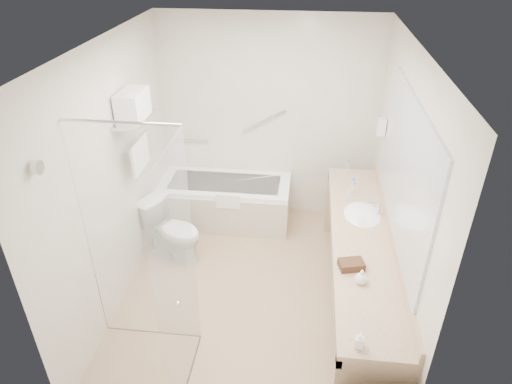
# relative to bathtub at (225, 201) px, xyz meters

# --- Properties ---
(floor) EXTENTS (3.20, 3.20, 0.00)m
(floor) POSITION_rel_bathtub_xyz_m (0.50, -1.24, -0.28)
(floor) COLOR tan
(floor) RESTS_ON ground
(ceiling) EXTENTS (2.60, 3.20, 0.10)m
(ceiling) POSITION_rel_bathtub_xyz_m (0.50, -1.24, 2.22)
(ceiling) COLOR silver
(ceiling) RESTS_ON wall_back
(wall_back) EXTENTS (2.60, 0.10, 2.50)m
(wall_back) POSITION_rel_bathtub_xyz_m (0.50, 0.36, 0.97)
(wall_back) COLOR beige
(wall_back) RESTS_ON ground
(wall_front) EXTENTS (2.60, 0.10, 2.50)m
(wall_front) POSITION_rel_bathtub_xyz_m (0.50, -2.84, 0.97)
(wall_front) COLOR beige
(wall_front) RESTS_ON ground
(wall_left) EXTENTS (0.10, 3.20, 2.50)m
(wall_left) POSITION_rel_bathtub_xyz_m (-0.80, -1.24, 0.97)
(wall_left) COLOR beige
(wall_left) RESTS_ON ground
(wall_right) EXTENTS (0.10, 3.20, 2.50)m
(wall_right) POSITION_rel_bathtub_xyz_m (1.80, -1.24, 0.97)
(wall_right) COLOR beige
(wall_right) RESTS_ON ground
(bathtub) EXTENTS (1.60, 0.73, 0.59)m
(bathtub) POSITION_rel_bathtub_xyz_m (0.00, 0.00, 0.00)
(bathtub) COLOR white
(bathtub) RESTS_ON floor
(grab_bar_short) EXTENTS (0.40, 0.03, 0.03)m
(grab_bar_short) POSITION_rel_bathtub_xyz_m (-0.45, 0.32, 0.67)
(grab_bar_short) COLOR silver
(grab_bar_short) RESTS_ON wall_back
(grab_bar_long) EXTENTS (0.53, 0.03, 0.33)m
(grab_bar_long) POSITION_rel_bathtub_xyz_m (0.45, 0.32, 0.97)
(grab_bar_long) COLOR silver
(grab_bar_long) RESTS_ON wall_back
(shower_enclosure) EXTENTS (0.96, 0.91, 2.11)m
(shower_enclosure) POSITION_rel_bathtub_xyz_m (-0.13, -2.16, 0.79)
(shower_enclosure) COLOR silver
(shower_enclosure) RESTS_ON floor
(towel_shelf) EXTENTS (0.24, 0.55, 0.81)m
(towel_shelf) POSITION_rel_bathtub_xyz_m (-0.67, -0.89, 1.48)
(towel_shelf) COLOR silver
(towel_shelf) RESTS_ON wall_left
(vanity_counter) EXTENTS (0.55, 2.70, 0.95)m
(vanity_counter) POSITION_rel_bathtub_xyz_m (1.52, -1.39, 0.36)
(vanity_counter) COLOR #CDAF88
(vanity_counter) RESTS_ON floor
(sink) EXTENTS (0.40, 0.52, 0.14)m
(sink) POSITION_rel_bathtub_xyz_m (1.55, -0.99, 0.54)
(sink) COLOR white
(sink) RESTS_ON vanity_counter
(faucet) EXTENTS (0.03, 0.03, 0.14)m
(faucet) POSITION_rel_bathtub_xyz_m (1.70, -0.99, 0.65)
(faucet) COLOR silver
(faucet) RESTS_ON vanity_counter
(mirror) EXTENTS (0.02, 2.00, 1.20)m
(mirror) POSITION_rel_bathtub_xyz_m (1.79, -1.39, 1.27)
(mirror) COLOR #ADB3B9
(mirror) RESTS_ON wall_right
(hairdryer_unit) EXTENTS (0.08, 0.10, 0.18)m
(hairdryer_unit) POSITION_rel_bathtub_xyz_m (1.75, -0.19, 1.17)
(hairdryer_unit) COLOR white
(hairdryer_unit) RESTS_ON wall_right
(toilet) EXTENTS (0.79, 0.64, 0.68)m
(toilet) POSITION_rel_bathtub_xyz_m (-0.45, -0.79, 0.07)
(toilet) COLOR white
(toilet) RESTS_ON floor
(amenity_basket) EXTENTS (0.23, 0.18, 0.07)m
(amenity_basket) POSITION_rel_bathtub_xyz_m (1.39, -1.82, 0.61)
(amenity_basket) COLOR #4D2D1B
(amenity_basket) RESTS_ON vanity_counter
(soap_bottle_a) EXTENTS (0.07, 0.13, 0.06)m
(soap_bottle_a) POSITION_rel_bathtub_xyz_m (1.39, -2.64, 0.60)
(soap_bottle_a) COLOR white
(soap_bottle_a) RESTS_ON vanity_counter
(soap_bottle_b) EXTENTS (0.10, 0.13, 0.10)m
(soap_bottle_b) POSITION_rel_bathtub_xyz_m (1.46, -2.00, 0.62)
(soap_bottle_b) COLOR white
(soap_bottle_b) RESTS_ON vanity_counter
(water_bottle_left) EXTENTS (0.05, 0.05, 0.17)m
(water_bottle_left) POSITION_rel_bathtub_xyz_m (1.48, -0.65, 0.65)
(water_bottle_left) COLOR silver
(water_bottle_left) RESTS_ON vanity_counter
(water_bottle_mid) EXTENTS (0.06, 0.06, 0.18)m
(water_bottle_mid) POSITION_rel_bathtub_xyz_m (1.48, -0.59, 0.66)
(water_bottle_mid) COLOR silver
(water_bottle_mid) RESTS_ON vanity_counter
(water_bottle_right) EXTENTS (0.05, 0.05, 0.17)m
(water_bottle_right) POSITION_rel_bathtub_xyz_m (1.45, -0.14, 0.65)
(water_bottle_right) COLOR silver
(water_bottle_right) RESTS_ON vanity_counter
(drinking_glass_near) EXTENTS (0.08, 0.08, 0.09)m
(drinking_glass_near) POSITION_rel_bathtub_xyz_m (1.45, -0.75, 0.62)
(drinking_glass_near) COLOR silver
(drinking_glass_near) RESTS_ON vanity_counter
(drinking_glass_far) EXTENTS (0.09, 0.09, 0.09)m
(drinking_glass_far) POSITION_rel_bathtub_xyz_m (1.53, -1.18, 0.62)
(drinking_glass_far) COLOR silver
(drinking_glass_far) RESTS_ON vanity_counter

